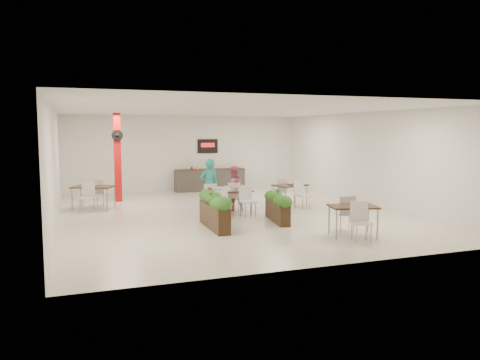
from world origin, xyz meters
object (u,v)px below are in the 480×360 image
at_px(service_counter, 210,179).
at_px(planter_right, 277,205).
at_px(main_table, 227,194).
at_px(side_table_a, 93,189).
at_px(red_column, 117,156).
at_px(planter_left, 214,209).
at_px(side_table_b, 290,188).
at_px(diner_man, 209,186).
at_px(side_table_c, 353,211).
at_px(diner_woman, 233,188).

distance_m(service_counter, planter_right, 7.31).
xyz_separation_m(main_table, side_table_a, (-3.81, 2.56, 0.00)).
bearing_deg(main_table, red_column, 126.42).
height_order(planter_left, side_table_b, planter_left).
distance_m(diner_man, side_table_b, 2.89).
relative_size(planter_left, side_table_c, 1.21).
xyz_separation_m(main_table, side_table_c, (1.95, -3.83, -0.02)).
xyz_separation_m(red_column, main_table, (2.89, -3.92, -1.01)).
xyz_separation_m(service_counter, side_table_c, (0.85, -9.62, 0.13)).
xyz_separation_m(red_column, side_table_b, (5.38, -3.17, -1.02)).
height_order(main_table, diner_woman, diner_woman).
xyz_separation_m(red_column, planter_right, (3.88, -5.44, -1.16)).
xyz_separation_m(red_column, side_table_c, (4.84, -7.75, -1.02)).
bearing_deg(side_table_b, diner_woman, 165.82).
bearing_deg(red_column, planter_left, -71.50).
bearing_deg(red_column, side_table_c, -58.00).
bearing_deg(diner_man, diner_woman, 174.83).
bearing_deg(diner_woman, red_column, -49.84).
xyz_separation_m(side_table_a, side_table_b, (6.30, -1.81, -0.01)).
distance_m(service_counter, side_table_c, 9.66).
relative_size(main_table, diner_man, 1.02).
bearing_deg(diner_woman, planter_right, 99.59).
distance_m(red_column, main_table, 4.97).
xyz_separation_m(planter_right, side_table_b, (1.50, 2.27, 0.14)).
xyz_separation_m(diner_man, side_table_b, (2.88, 0.09, -0.22)).
relative_size(red_column, side_table_c, 1.91).
bearing_deg(planter_left, red_column, 108.50).
bearing_deg(main_table, side_table_b, 16.76).
bearing_deg(planter_right, side_table_c, -67.27).
height_order(red_column, diner_man, red_column).
height_order(planter_right, side_table_b, planter_right).
relative_size(planter_left, side_table_b, 1.21).
bearing_deg(red_column, side_table_b, -30.53).
height_order(side_table_a, side_table_c, same).
height_order(service_counter, planter_left, service_counter).
bearing_deg(red_column, planter_right, -54.54).
bearing_deg(side_table_b, service_counter, 88.57).
height_order(diner_woman, side_table_b, diner_woman).
height_order(service_counter, diner_woman, service_counter).
bearing_deg(service_counter, red_column, -155.00).
bearing_deg(diner_man, planter_left, 71.73).
relative_size(red_column, service_counter, 1.07).
relative_size(side_table_b, side_table_c, 1.00).
height_order(service_counter, side_table_c, service_counter).
bearing_deg(diner_man, side_table_a, -34.22).
relative_size(service_counter, planter_right, 1.68).
xyz_separation_m(diner_woman, planter_right, (0.57, -2.18, -0.23)).
bearing_deg(service_counter, diner_woman, -97.74).
bearing_deg(service_counter, planter_right, -90.96).
height_order(main_table, diner_man, diner_man).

